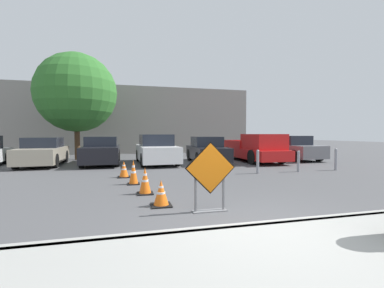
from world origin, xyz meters
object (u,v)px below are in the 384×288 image
(traffic_cone_fourth, at_px, (124,169))
(bollard_third, at_px, (336,159))
(road_closed_sign, at_px, (210,174))
(traffic_cone_third, at_px, (133,172))
(bollard_second, at_px, (298,161))
(parked_car_second, at_px, (43,152))
(traffic_cone_nearest, at_px, (161,193))
(traffic_cone_second, at_px, (145,181))
(parked_car_fifth, at_px, (207,150))
(parked_car_sixth, at_px, (293,148))
(bollard_nearest, at_px, (258,161))
(pickup_truck, at_px, (256,149))
(parked_car_fourth, at_px, (156,150))
(parked_car_third, at_px, (102,151))

(traffic_cone_fourth, xyz_separation_m, bollard_third, (9.15, -0.36, 0.22))
(road_closed_sign, distance_m, traffic_cone_third, 3.73)
(bollard_second, bearing_deg, parked_car_second, 155.49)
(traffic_cone_nearest, bearing_deg, traffic_cone_second, 102.29)
(parked_car_fifth, bearing_deg, parked_car_second, -1.12)
(parked_car_sixth, bearing_deg, parked_car_second, -4.02)
(road_closed_sign, bearing_deg, parked_car_sixth, 47.08)
(parked_car_fifth, relative_size, parked_car_sixth, 1.04)
(traffic_cone_fourth, distance_m, bollard_second, 7.24)
(bollard_nearest, bearing_deg, road_closed_sign, -128.08)
(bollard_third, bearing_deg, bollard_nearest, -180.00)
(parked_car_second, distance_m, bollard_third, 14.22)
(road_closed_sign, relative_size, pickup_truck, 0.27)
(traffic_cone_second, distance_m, traffic_cone_fourth, 2.94)
(road_closed_sign, xyz_separation_m, parked_car_fifth, (2.74, 8.98, -0.11))
(traffic_cone_second, xyz_separation_m, traffic_cone_third, (-0.27, 1.44, 0.04))
(traffic_cone_third, bearing_deg, parked_car_sixth, 29.89)
(parked_car_fifth, bearing_deg, bollard_third, 139.00)
(bollard_nearest, bearing_deg, bollard_third, 0.00)
(traffic_cone_nearest, xyz_separation_m, bollard_third, (8.28, 3.79, 0.24))
(parked_car_second, xyz_separation_m, parked_car_fourth, (5.75, -0.54, 0.06))
(traffic_cone_nearest, height_order, bollard_third, bollard_third)
(parked_car_sixth, bearing_deg, traffic_cone_nearest, 39.89)
(road_closed_sign, bearing_deg, bollard_second, 39.53)
(traffic_cone_second, distance_m, parked_car_sixth, 12.06)
(parked_car_second, relative_size, parked_car_third, 0.95)
(traffic_cone_third, bearing_deg, road_closed_sign, -66.46)
(parked_car_sixth, xyz_separation_m, bollard_third, (-1.13, -4.64, -0.19))
(traffic_cone_nearest, relative_size, parked_car_second, 0.14)
(parked_car_third, distance_m, bollard_second, 9.83)
(bollard_nearest, xyz_separation_m, bollard_second, (1.92, 0.00, -0.03))
(parked_car_fifth, distance_m, bollard_third, 6.45)
(bollard_third, bearing_deg, road_closed_sign, -148.63)
(parked_car_third, xyz_separation_m, bollard_third, (10.37, -5.03, -0.18))
(road_closed_sign, bearing_deg, bollard_nearest, 51.92)
(traffic_cone_second, relative_size, parked_car_fourth, 0.15)
(parked_car_fifth, height_order, bollard_nearest, parked_car_fifth)
(bollard_nearest, height_order, bollard_third, bollard_third)
(road_closed_sign, relative_size, traffic_cone_nearest, 2.50)
(parked_car_third, bearing_deg, traffic_cone_third, 103.13)
(parked_car_fourth, bearing_deg, pickup_truck, 172.75)
(traffic_cone_fourth, height_order, parked_car_fifth, parked_car_fifth)
(road_closed_sign, relative_size, parked_car_fourth, 0.31)
(pickup_truck, height_order, bollard_third, pickup_truck)
(parked_car_third, bearing_deg, parked_car_second, -3.66)
(traffic_cone_fourth, distance_m, parked_car_fourth, 4.60)
(traffic_cone_second, height_order, bollard_third, bollard_third)
(traffic_cone_second, bearing_deg, parked_car_fifth, 60.69)
(parked_car_sixth, height_order, bollard_nearest, parked_car_sixth)
(parked_car_fourth, xyz_separation_m, parked_car_sixth, (8.63, 0.02, -0.03))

